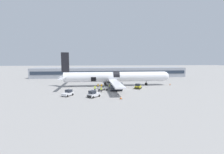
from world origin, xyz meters
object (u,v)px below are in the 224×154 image
at_px(airplane, 114,77).
at_px(ground_crew_loader_b, 110,86).
at_px(ground_crew_driver, 101,86).
at_px(suitcase_on_tarmac_upright, 95,89).
at_px(ground_crew_supervisor, 101,89).
at_px(ground_crew_loader_a, 95,88).
at_px(suitcase_on_tarmac_spare, 99,91).
at_px(ground_crew_helper, 116,86).
at_px(ground_crew_marshal, 98,86).
at_px(baggage_tug_rear, 93,94).
at_px(baggage_cart_loading, 103,88).
at_px(baggage_tug_mid, 68,93).
at_px(baggage_tug_lead, 138,87).

distance_m(airplane, ground_crew_loader_b, 6.34).
xyz_separation_m(ground_crew_driver, suitcase_on_tarmac_upright, (-2.15, -2.56, -0.45)).
bearing_deg(ground_crew_supervisor, suitcase_on_tarmac_upright, 119.10).
relative_size(ground_crew_loader_a, suitcase_on_tarmac_spare, 2.43).
bearing_deg(ground_crew_helper, suitcase_on_tarmac_spare, -142.67).
bearing_deg(ground_crew_marshal, ground_crew_helper, -6.32).
relative_size(airplane, ground_crew_driver, 25.17).
relative_size(baggage_tug_rear, ground_crew_loader_b, 2.06).
relative_size(baggage_cart_loading, ground_crew_driver, 2.27).
bearing_deg(baggage_tug_mid, ground_crew_loader_b, 34.91).
height_order(airplane, suitcase_on_tarmac_spare, airplane).
relative_size(ground_crew_loader_b, suitcase_on_tarmac_upright, 1.91).
relative_size(ground_crew_loader_b, ground_crew_marshal, 0.99).
relative_size(baggage_tug_rear, suitcase_on_tarmac_spare, 4.77).
xyz_separation_m(baggage_tug_lead, ground_crew_loader_b, (-8.88, 0.87, 0.14)).
bearing_deg(ground_crew_driver, suitcase_on_tarmac_upright, -130.02).
height_order(ground_crew_driver, ground_crew_marshal, ground_crew_marshal).
xyz_separation_m(ground_crew_supervisor, ground_crew_helper, (4.95, 5.27, 0.11)).
bearing_deg(ground_crew_loader_a, ground_crew_supervisor, -41.12).
xyz_separation_m(baggage_tug_lead, suitcase_on_tarmac_upright, (-13.62, -0.60, -0.34)).
bearing_deg(ground_crew_loader_a, ground_crew_marshal, 77.31).
distance_m(airplane, baggage_cart_loading, 8.78).
distance_m(airplane, ground_crew_driver, 6.91).
height_order(baggage_tug_mid, suitcase_on_tarmac_spare, baggage_tug_mid).
xyz_separation_m(baggage_tug_mid, ground_crew_helper, (13.58, 8.68, 0.27)).
distance_m(ground_crew_loader_b, ground_crew_supervisor, 5.53).
distance_m(baggage_cart_loading, ground_crew_marshal, 3.27).
bearing_deg(ground_crew_loader_b, ground_crew_marshal, 161.66).
bearing_deg(baggage_cart_loading, suitcase_on_tarmac_upright, 175.87).
relative_size(ground_crew_loader_b, ground_crew_helper, 0.91).
bearing_deg(suitcase_on_tarmac_upright, airplane, 45.08).
distance_m(ground_crew_supervisor, ground_crew_helper, 7.23).
bearing_deg(ground_crew_loader_a, baggage_tug_rear, -93.48).
distance_m(ground_crew_supervisor, ground_crew_marshal, 5.95).
height_order(baggage_tug_lead, ground_crew_driver, baggage_tug_lead).
relative_size(ground_crew_loader_b, ground_crew_driver, 1.04).
relative_size(baggage_tug_lead, baggage_cart_loading, 0.80).
height_order(baggage_tug_lead, ground_crew_helper, ground_crew_helper).
relative_size(airplane, ground_crew_loader_a, 23.03).
xyz_separation_m(airplane, ground_crew_helper, (-0.21, -4.89, -2.20)).
distance_m(baggage_tug_lead, ground_crew_supervisor, 12.43).
height_order(baggage_tug_mid, ground_crew_driver, ground_crew_driver).
bearing_deg(ground_crew_loader_b, baggage_tug_mid, -145.09).
relative_size(ground_crew_driver, ground_crew_helper, 0.87).
bearing_deg(ground_crew_marshal, baggage_tug_lead, -9.47).
bearing_deg(ground_crew_loader_a, ground_crew_loader_b, 34.15).
bearing_deg(baggage_tug_lead, ground_crew_driver, 170.32).
bearing_deg(suitcase_on_tarmac_spare, ground_crew_loader_a, 156.76).
distance_m(baggage_tug_mid, baggage_tug_rear, 6.83).
height_order(baggage_tug_lead, suitcase_on_tarmac_upright, baggage_tug_lead).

